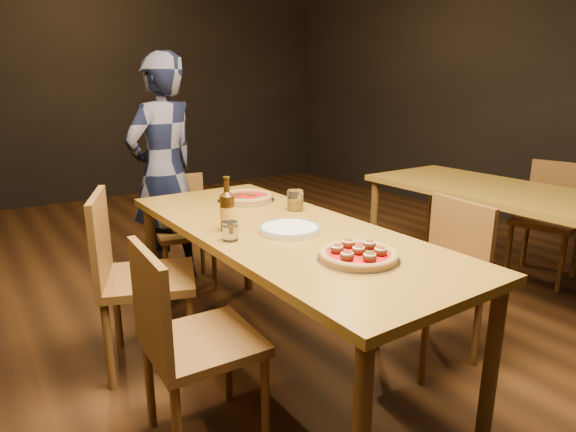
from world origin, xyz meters
TOP-DOWN VIEW (x-y plane):
  - ground at (0.00, 0.00)m, footprint 9.00×9.00m
  - table_main at (0.00, 0.00)m, footprint 0.80×2.00m
  - table_right at (1.70, -0.20)m, footprint 0.80×2.00m
  - chair_main_nw at (-0.55, -0.26)m, footprint 0.44×0.44m
  - chair_main_sw at (-0.54, 0.41)m, footprint 0.58×0.58m
  - chair_main_e at (0.67, -0.37)m, footprint 0.46×0.46m
  - chair_end at (0.01, 1.25)m, footprint 0.45×0.45m
  - chair_nbr_right at (2.26, -0.13)m, footprint 0.49×0.49m
  - pizza_meatball at (0.00, -0.54)m, footprint 0.33×0.33m
  - pizza_margherita at (0.13, 0.58)m, footprint 0.33×0.33m
  - plate_stack at (-0.01, -0.08)m, footprint 0.28×0.28m
  - beer_bottle at (-0.23, 0.11)m, footprint 0.07×0.07m
  - water_glass at (-0.30, -0.03)m, footprint 0.07×0.07m
  - amber_glass at (0.25, 0.24)m, footprint 0.09×0.09m
  - diner at (-0.06, 1.40)m, footprint 0.70×0.58m

SIDE VIEW (x-z plane):
  - ground at x=0.00m, z-range 0.00..0.00m
  - chair_end at x=0.01m, z-range 0.00..0.82m
  - chair_main_e at x=0.67m, z-range 0.00..0.88m
  - chair_main_nw at x=-0.55m, z-range 0.00..0.89m
  - chair_nbr_right at x=2.26m, z-range 0.00..0.90m
  - chair_main_sw at x=-0.54m, z-range 0.00..0.96m
  - table_main at x=0.00m, z-range 0.30..1.05m
  - table_right at x=1.70m, z-range 0.30..1.05m
  - plate_stack at x=-0.01m, z-range 0.75..0.78m
  - pizza_margherita at x=0.13m, z-range 0.75..0.79m
  - pizza_meatball at x=0.00m, z-range 0.74..0.80m
  - water_glass at x=-0.30m, z-range 0.75..0.84m
  - amber_glass at x=0.25m, z-range 0.75..0.86m
  - diner at x=-0.06m, z-range 0.00..1.63m
  - beer_bottle at x=-0.23m, z-range 0.71..0.97m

